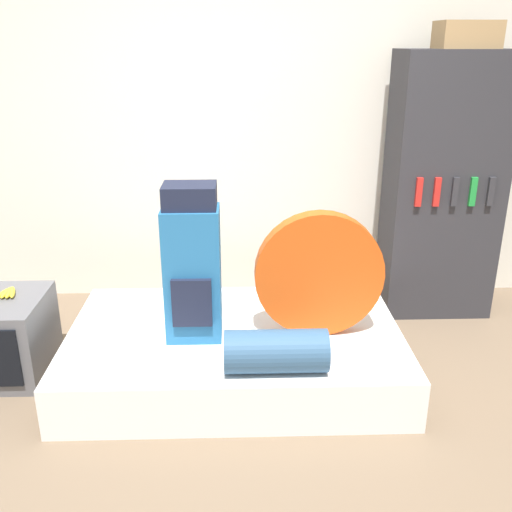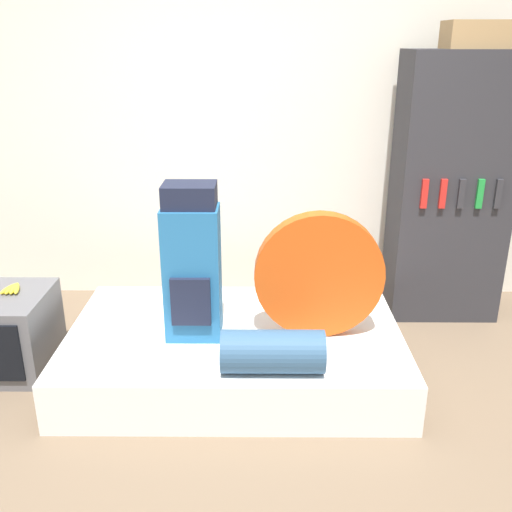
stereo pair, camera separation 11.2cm
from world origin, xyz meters
TOP-DOWN VIEW (x-y plane):
  - ground_plane at (0.00, 0.00)m, footprint 16.00×16.00m
  - wall_back at (0.00, 1.88)m, footprint 8.00×0.05m
  - bed at (-0.08, 0.69)m, footprint 1.90×1.19m
  - backpack at (-0.31, 0.63)m, footprint 0.30×0.26m
  - tent_bag at (0.38, 0.65)m, footprint 0.71×0.10m
  - sleeping_roll at (0.12, 0.25)m, footprint 0.51×0.22m
  - television at (-1.46, 0.74)m, footprint 0.57×0.55m
  - banana_bunch at (-1.38, 0.80)m, footprint 0.12×0.16m
  - bookshelf at (1.34, 1.55)m, footprint 0.74×0.45m
  - cardboard_box at (1.37, 1.51)m, footprint 0.36×0.26m

SIDE VIEW (x-z plane):
  - ground_plane at x=0.00m, z-range 0.00..0.00m
  - bed at x=-0.08m, z-range 0.00..0.28m
  - television at x=-1.46m, z-range 0.00..0.47m
  - sleeping_roll at x=0.12m, z-range 0.28..0.50m
  - banana_bunch at x=-1.38m, z-range 0.47..0.50m
  - tent_bag at x=0.38m, z-range 0.28..0.99m
  - backpack at x=-0.31m, z-range 0.27..1.14m
  - bookshelf at x=1.34m, z-range 0.00..1.79m
  - wall_back at x=0.00m, z-range 0.00..2.60m
  - cardboard_box at x=1.37m, z-range 1.79..1.95m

